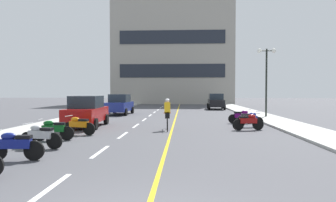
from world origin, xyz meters
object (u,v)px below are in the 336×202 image
at_px(motorcycle_2, 41,136).
at_px(motorcycle_7, 242,116).
at_px(motorcycle_6, 249,119).
at_px(motorcycle_1, 15,145).
at_px(parked_car_near, 87,111).
at_px(street_lamp_mid, 266,67).
at_px(parked_car_mid, 120,104).
at_px(cyclist_rider, 167,114).
at_px(motorcycle_5, 248,121).
at_px(motorcycle_4, 79,125).
at_px(parked_car_far, 216,101).
at_px(motorcycle_3, 53,129).

bearing_deg(motorcycle_2, motorcycle_7, 45.66).
bearing_deg(motorcycle_6, motorcycle_1, -134.28).
bearing_deg(parked_car_near, street_lamp_mid, 28.97).
bearing_deg(street_lamp_mid, motorcycle_1, -126.60).
bearing_deg(parked_car_mid, parked_car_near, -89.80).
bearing_deg(cyclist_rider, motorcycle_1, -119.07).
bearing_deg(motorcycle_5, motorcycle_4, -165.65).
xyz_separation_m(motorcycle_1, motorcycle_6, (8.89, 9.11, 0.00)).
height_order(parked_car_far, motorcycle_6, parked_car_far).
bearing_deg(parked_car_near, parked_car_mid, 90.20).
relative_size(motorcycle_4, cyclist_rider, 0.95).
height_order(parked_car_near, motorcycle_4, parked_car_near).
height_order(parked_car_far, motorcycle_4, parked_car_far).
relative_size(motorcycle_2, motorcycle_7, 0.99).
bearing_deg(motorcycle_4, parked_car_mid, 93.10).
xyz_separation_m(parked_car_near, motorcycle_7, (9.43, 2.33, -0.44)).
bearing_deg(parked_car_near, cyclist_rider, -14.73).
distance_m(motorcycle_2, cyclist_rider, 7.07).
relative_size(parked_car_near, parked_car_mid, 1.00).
height_order(parked_car_mid, motorcycle_5, parked_car_mid).
relative_size(motorcycle_1, motorcycle_4, 1.01).
bearing_deg(motorcycle_7, parked_car_near, -166.14).
bearing_deg(street_lamp_mid, cyclist_rider, -132.57).
relative_size(motorcycle_4, motorcycle_7, 0.99).
bearing_deg(motorcycle_5, parked_car_near, 172.94).
bearing_deg(parked_car_near, motorcycle_2, -86.01).
relative_size(motorcycle_2, motorcycle_3, 1.00).
relative_size(street_lamp_mid, cyclist_rider, 3.00).
distance_m(motorcycle_3, motorcycle_7, 11.83).
distance_m(motorcycle_1, motorcycle_6, 12.73).
height_order(street_lamp_mid, motorcycle_6, street_lamp_mid).
height_order(motorcycle_1, cyclist_rider, cyclist_rider).
xyz_separation_m(parked_car_mid, parked_car_far, (9.47, 8.60, 0.00)).
height_order(parked_car_far, motorcycle_5, parked_car_far).
height_order(motorcycle_1, motorcycle_5, same).
bearing_deg(cyclist_rider, parked_car_far, 76.61).
bearing_deg(cyclist_rider, parked_car_near, 165.27).
distance_m(parked_car_near, parked_car_far, 20.49).
height_order(parked_car_mid, motorcycle_1, parked_car_mid).
height_order(street_lamp_mid, parked_car_far, street_lamp_mid).
bearing_deg(motorcycle_7, motorcycle_1, -128.39).
bearing_deg(motorcycle_1, street_lamp_mid, 53.40).
height_order(street_lamp_mid, cyclist_rider, street_lamp_mid).
relative_size(parked_car_far, motorcycle_5, 2.51).
xyz_separation_m(motorcycle_5, motorcycle_6, (0.36, 1.45, 0.00)).
distance_m(parked_car_near, cyclist_rider, 4.97).
relative_size(street_lamp_mid, motorcycle_6, 3.14).
bearing_deg(cyclist_rider, motorcycle_2, -127.84).
bearing_deg(motorcycle_3, motorcycle_1, -83.20).
relative_size(parked_car_near, motorcycle_6, 2.52).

